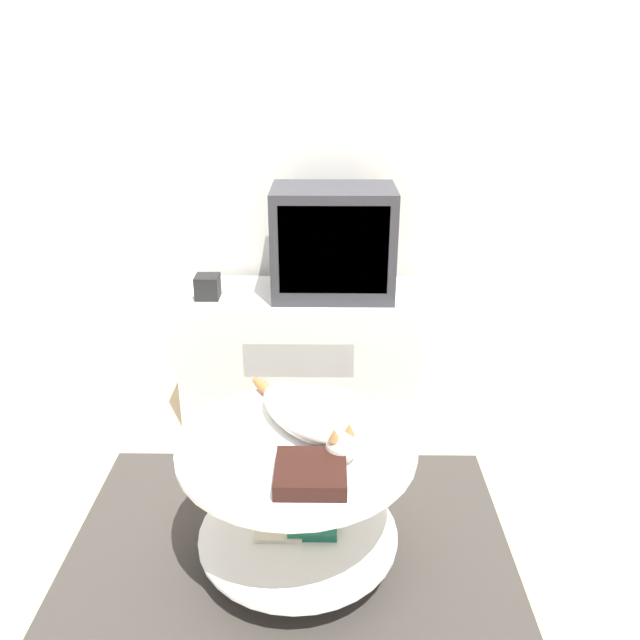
% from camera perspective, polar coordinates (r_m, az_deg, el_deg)
% --- Properties ---
extents(ground_plane, '(12.00, 12.00, 0.00)m').
position_cam_1_polar(ground_plane, '(2.34, -2.71, -19.94)').
color(ground_plane, tan).
extents(wall_back, '(8.00, 0.05, 2.60)m').
position_cam_1_polar(wall_back, '(3.01, -1.79, 17.54)').
color(wall_back, silver).
rests_on(wall_back, ground_plane).
extents(rug, '(1.53, 1.03, 0.02)m').
position_cam_1_polar(rug, '(2.34, -2.72, -19.76)').
color(rug, '#3D3833').
rests_on(rug, ground_plane).
extents(tv_stand, '(1.09, 0.46, 0.58)m').
position_cam_1_polar(tv_stand, '(2.99, -1.79, -2.74)').
color(tv_stand, silver).
rests_on(tv_stand, ground_plane).
extents(tv, '(0.54, 0.35, 0.49)m').
position_cam_1_polar(tv, '(2.79, 1.21, 7.14)').
color(tv, '#333338').
rests_on(tv, tv_stand).
extents(speaker, '(0.11, 0.11, 0.11)m').
position_cam_1_polar(speaker, '(2.84, -10.24, 3.01)').
color(speaker, black).
rests_on(speaker, tv_stand).
extents(coffee_table, '(0.75, 0.75, 0.46)m').
position_cam_1_polar(coffee_table, '(2.09, -2.06, -15.13)').
color(coffee_table, '#B2B2B7').
rests_on(coffee_table, rug).
extents(dvd_box, '(0.20, 0.19, 0.05)m').
position_cam_1_polar(dvd_box, '(1.82, -0.86, -13.82)').
color(dvd_box, black).
rests_on(dvd_box, coffee_table).
extents(cat, '(0.39, 0.52, 0.12)m').
position_cam_1_polar(cat, '(2.02, -1.41, -8.61)').
color(cat, silver).
rests_on(cat, coffee_table).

